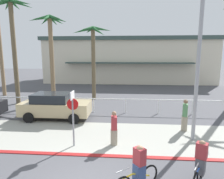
{
  "coord_description": "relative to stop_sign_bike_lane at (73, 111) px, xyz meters",
  "views": [
    {
      "loc": [
        1.28,
        -5.51,
        4.18
      ],
      "look_at": [
        0.37,
        6.0,
        2.14
      ],
      "focal_mm": 32.33,
      "sensor_mm": 36.0,
      "label": 1
    }
  ],
  "objects": [
    {
      "name": "car_tan_1",
      "position": [
        -2.24,
        3.79,
        -0.81
      ],
      "size": [
        4.4,
        2.02,
        1.69
      ],
      "color": "tan",
      "rests_on": "ground"
    },
    {
      "name": "stop_sign_bike_lane",
      "position": [
        0.0,
        0.0,
        0.0
      ],
      "size": [
        0.52,
        0.56,
        2.56
      ],
      "color": "gray",
      "rests_on": "ground"
    },
    {
      "name": "sidewalk_strip",
      "position": [
        1.14,
        1.2,
        -1.67
      ],
      "size": [
        44.0,
        4.0,
        0.02
      ],
      "primitive_type": "cube",
      "color": "#9E9E93",
      "rests_on": "ground"
    },
    {
      "name": "palm_tree_2",
      "position": [
        -4.05,
        8.3,
        3.92
      ],
      "size": [
        3.33,
        3.3,
        7.35
      ],
      "color": "#846B4C",
      "rests_on": "ground"
    },
    {
      "name": "streetlight_curb",
      "position": [
        5.66,
        0.92,
        2.6
      ],
      "size": [
        0.24,
        2.54,
        7.5
      ],
      "color": "#9EA0A5",
      "rests_on": "ground"
    },
    {
      "name": "cyclist_blue_0",
      "position": [
        4.79,
        -2.35,
        -0.98
      ],
      "size": [
        0.98,
        1.6,
        1.5
      ],
      "color": "black",
      "rests_on": "ground"
    },
    {
      "name": "building_backdrop",
      "position": [
        2.51,
        23.36,
        1.61
      ],
      "size": [
        24.72,
        10.15,
        6.52
      ],
      "color": "beige",
      "rests_on": "ground"
    },
    {
      "name": "pedestrian_1",
      "position": [
        5.54,
        2.28,
        -0.85
      ],
      "size": [
        0.4,
        0.46,
        1.77
      ],
      "color": "gray",
      "rests_on": "ground"
    },
    {
      "name": "palm_tree_1",
      "position": [
        -6.85,
        7.56,
        4.69
      ],
      "size": [
        3.47,
        3.25,
        8.48
      ],
      "color": "brown",
      "rests_on": "ground"
    },
    {
      "name": "ground_plane",
      "position": [
        1.14,
        7.0,
        -1.68
      ],
      "size": [
        80.0,
        80.0,
        0.0
      ],
      "primitive_type": "plane",
      "color": "#4C4C51"
    },
    {
      "name": "cyclist_yellow_1",
      "position": [
        2.78,
        -2.85,
        -0.98
      ],
      "size": [
        1.47,
        1.17,
        1.5
      ],
      "color": "black",
      "rests_on": "ground"
    },
    {
      "name": "pedestrian_0",
      "position": [
        1.83,
        0.25,
        -0.93
      ],
      "size": [
        0.35,
        0.43,
        1.62
      ],
      "color": "gray",
      "rests_on": "ground"
    },
    {
      "name": "palm_tree_3",
      "position": [
        -0.71,
        9.67,
        3.23
      ],
      "size": [
        3.5,
        3.24,
        6.59
      ],
      "color": "brown",
      "rests_on": "ground"
    },
    {
      "name": "curb_paint",
      "position": [
        1.14,
        -0.8,
        -1.66
      ],
      "size": [
        44.0,
        0.24,
        0.03
      ],
      "primitive_type": "cube",
      "color": "maroon",
      "rests_on": "ground"
    },
    {
      "name": "rail_fence",
      "position": [
        1.14,
        5.5,
        -0.84
      ],
      "size": [
        25.52,
        0.08,
        1.04
      ],
      "color": "white",
      "rests_on": "ground"
    }
  ]
}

